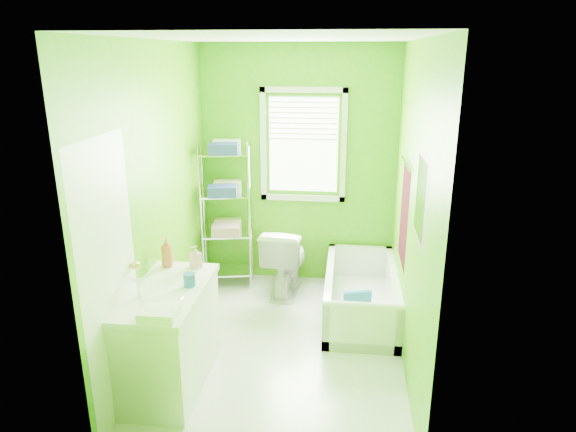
# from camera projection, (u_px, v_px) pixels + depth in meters

# --- Properties ---
(ground) EXTENTS (2.90, 2.90, 0.00)m
(ground) POSITION_uv_depth(u_px,v_px,m) (282.00, 344.00, 4.61)
(ground) COLOR silver
(ground) RESTS_ON ground
(room_envelope) EXTENTS (2.14, 2.94, 2.62)m
(room_envelope) POSITION_uv_depth(u_px,v_px,m) (281.00, 176.00, 4.14)
(room_envelope) COLOR #48A007
(room_envelope) RESTS_ON ground
(window) EXTENTS (0.92, 0.05, 1.22)m
(window) POSITION_uv_depth(u_px,v_px,m) (303.00, 139.00, 5.46)
(window) COLOR white
(window) RESTS_ON ground
(door) EXTENTS (0.09, 0.80, 2.00)m
(door) POSITION_uv_depth(u_px,v_px,m) (111.00, 284.00, 3.47)
(door) COLOR white
(door) RESTS_ON ground
(right_wall_decor) EXTENTS (0.04, 1.48, 1.17)m
(right_wall_decor) POSITION_uv_depth(u_px,v_px,m) (410.00, 208.00, 4.07)
(right_wall_decor) COLOR #3B060E
(right_wall_decor) RESTS_ON ground
(bathtub) EXTENTS (0.69, 1.49, 0.48)m
(bathtub) POSITION_uv_depth(u_px,v_px,m) (360.00, 301.00, 5.07)
(bathtub) COLOR white
(bathtub) RESTS_ON ground
(toilet) EXTENTS (0.49, 0.78, 0.76)m
(toilet) POSITION_uv_depth(u_px,v_px,m) (285.00, 259.00, 5.51)
(toilet) COLOR white
(toilet) RESTS_ON ground
(vanity) EXTENTS (0.55, 1.06, 1.06)m
(vanity) POSITION_uv_depth(u_px,v_px,m) (170.00, 334.00, 3.95)
(vanity) COLOR white
(vanity) RESTS_ON ground
(wire_shelf_unit) EXTENTS (0.59, 0.48, 1.61)m
(wire_shelf_unit) POSITION_uv_depth(u_px,v_px,m) (227.00, 200.00, 5.54)
(wire_shelf_unit) COLOR silver
(wire_shelf_unit) RESTS_ON ground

